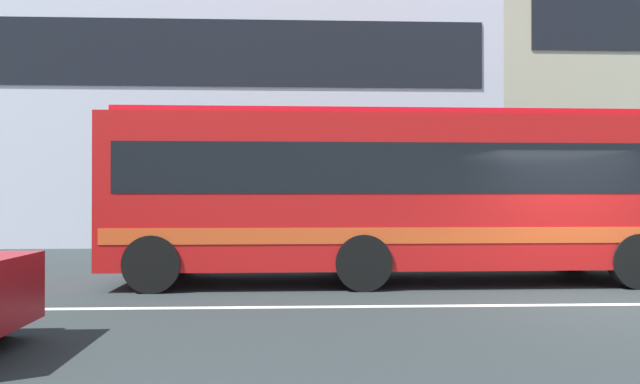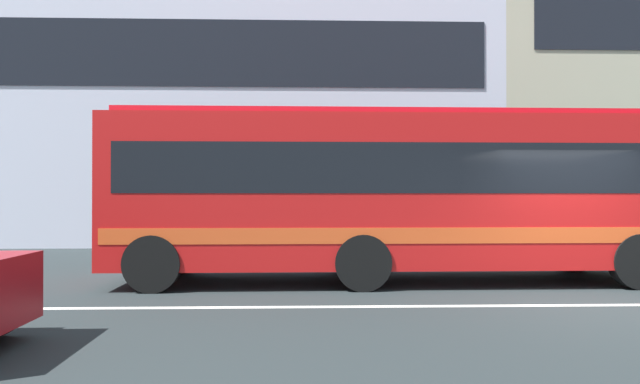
% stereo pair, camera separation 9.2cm
% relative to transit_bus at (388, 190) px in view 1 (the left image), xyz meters
% --- Properties ---
extents(ground_plane, '(160.00, 160.00, 0.00)m').
position_rel_transit_bus_xyz_m(ground_plane, '(3.04, -2.56, -1.80)').
color(ground_plane, '#252D2E').
extents(lane_centre_line, '(60.00, 0.16, 0.01)m').
position_rel_transit_bus_xyz_m(lane_centre_line, '(3.04, -2.56, -1.80)').
color(lane_centre_line, silver).
rests_on(lane_centre_line, ground_plane).
extents(apartment_block_left, '(18.37, 10.79, 10.81)m').
position_rel_transit_bus_xyz_m(apartment_block_left, '(-4.23, 12.35, 3.60)').
color(apartment_block_left, silver).
rests_on(apartment_block_left, ground_plane).
extents(transit_bus, '(10.69, 2.70, 3.28)m').
position_rel_transit_bus_xyz_m(transit_bus, '(0.00, 0.00, 0.00)').
color(transit_bus, red).
rests_on(transit_bus, ground_plane).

